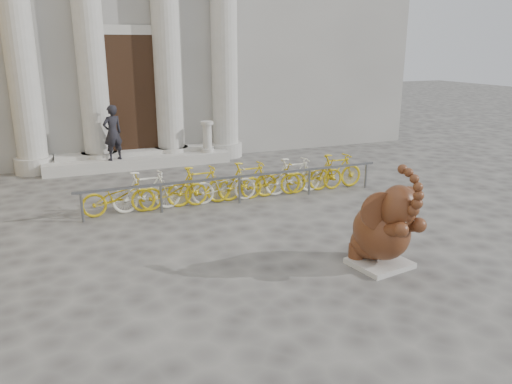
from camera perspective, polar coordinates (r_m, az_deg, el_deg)
name	(u,v)px	position (r m, az deg, el deg)	size (l,w,h in m)	color
ground	(236,287)	(8.44, -2.28, -10.83)	(80.00, 80.00, 0.00)	#474442
entrance_steps	(139,161)	(17.06, -13.24, 3.47)	(6.00, 1.20, 0.36)	#A8A59E
elephant_statue	(383,230)	(9.19, 14.36, -4.18)	(1.30, 1.51, 1.95)	#A8A59E
bike_rack	(236,182)	(12.83, -2.36, 1.18)	(8.00, 0.53, 1.00)	slate
pedestrian	(113,133)	(16.42, -16.07, 6.52)	(0.64, 0.42, 1.74)	black
balustrade_post	(207,138)	(17.14, -5.59, 6.17)	(0.43, 0.43, 1.05)	#A8A59E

